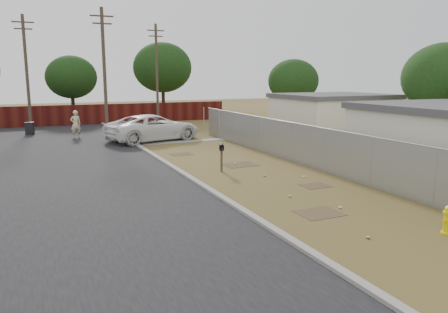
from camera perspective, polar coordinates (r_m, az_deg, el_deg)
name	(u,v)px	position (r m, az deg, el deg)	size (l,w,h in m)	color
ground	(265,178)	(18.90, 5.31, -2.82)	(120.00, 120.00, 0.00)	brown
street	(80,158)	(24.55, -18.29, -0.18)	(15.10, 60.00, 0.12)	black
chainlink_fence	(311,151)	(21.24, 11.35, 0.69)	(0.10, 27.06, 2.02)	#93969B
privacy_fence	(67,115)	(41.26, -19.80, 5.09)	(30.00, 0.12, 1.80)	#4A1610
utility_poles	(99,71)	(37.07, -15.98, 10.64)	(12.60, 8.24, 9.00)	#4C3F33
houses	(385,125)	(26.94, 20.30, 3.92)	(9.30, 17.24, 3.10)	white
horizon_trees	(146,73)	(40.78, -10.19, 10.73)	(33.32, 31.94, 7.78)	#312116
fire_hydrant	(448,220)	(13.70, 27.24, -7.42)	(0.39, 0.38, 0.85)	yellow
mailbox	(222,149)	(19.89, -0.33, 0.93)	(0.36, 0.57, 1.31)	brown
pickup_truck	(153,128)	(29.95, -9.20, 3.75)	(2.96, 6.42, 1.78)	white
pedestrian	(76,124)	(32.70, -18.80, 4.02)	(0.71, 0.47, 1.95)	beige
trash_bin	(30,128)	(35.70, -24.03, 3.38)	(0.74, 0.80, 0.95)	black
scattered_litter	(292,188)	(17.21, 8.88, -4.09)	(2.64, 10.68, 0.07)	silver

